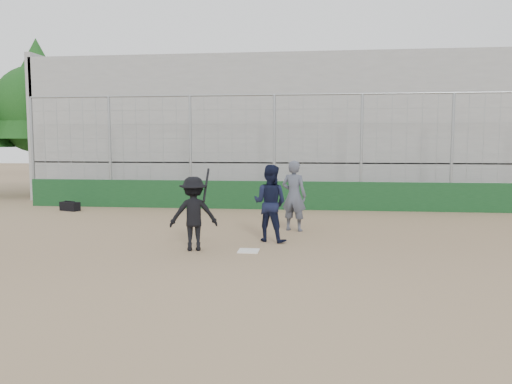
# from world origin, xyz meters

# --- Properties ---
(ground) EXTENTS (90.00, 90.00, 0.00)m
(ground) POSITION_xyz_m (0.00, 0.00, 0.00)
(ground) COLOR brown
(ground) RESTS_ON ground
(home_plate) EXTENTS (0.44, 0.44, 0.02)m
(home_plate) POSITION_xyz_m (0.00, 0.00, 0.01)
(home_plate) COLOR white
(home_plate) RESTS_ON ground
(backstop) EXTENTS (18.10, 0.25, 4.04)m
(backstop) POSITION_xyz_m (0.00, 7.00, 0.96)
(backstop) COLOR #113819
(backstop) RESTS_ON ground
(bleachers) EXTENTS (20.25, 6.70, 6.98)m
(bleachers) POSITION_xyz_m (0.00, 11.95, 2.92)
(bleachers) COLOR gray
(bleachers) RESTS_ON ground
(tree_left) EXTENTS (4.48, 4.48, 7.00)m
(tree_left) POSITION_xyz_m (-11.00, 11.00, 4.39)
(tree_left) COLOR #392414
(tree_left) RESTS_ON ground
(batter_at_plate) EXTENTS (1.16, 0.86, 1.77)m
(batter_at_plate) POSITION_xyz_m (-1.20, -0.00, 0.80)
(batter_at_plate) COLOR black
(batter_at_plate) RESTS_ON ground
(catcher_crouched) EXTENTS (1.09, 1.00, 1.22)m
(catcher_crouched) POSITION_xyz_m (0.36, 1.13, 0.61)
(catcher_crouched) COLOR black
(catcher_crouched) RESTS_ON ground
(umpire) EXTENTS (0.80, 0.66, 1.69)m
(umpire) POSITION_xyz_m (0.86, 2.68, 0.84)
(umpire) COLOR #494E5C
(umpire) RESTS_ON ground
(equipment_bag) EXTENTS (0.78, 0.56, 0.34)m
(equipment_bag) POSITION_xyz_m (-6.98, 5.77, 0.15)
(equipment_bag) COLOR black
(equipment_bag) RESTS_ON ground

